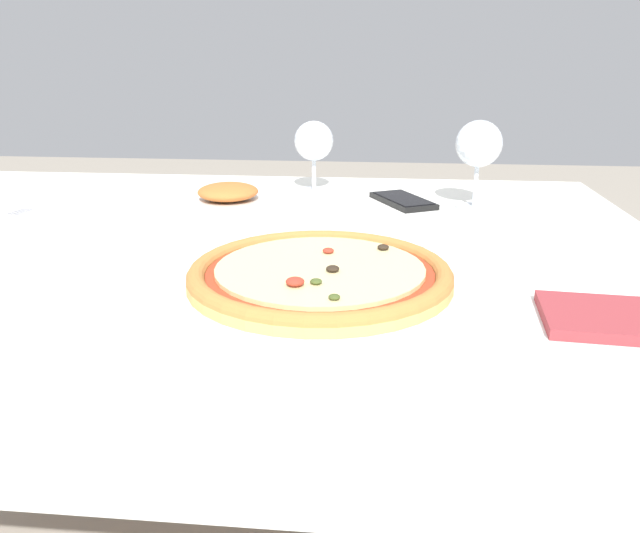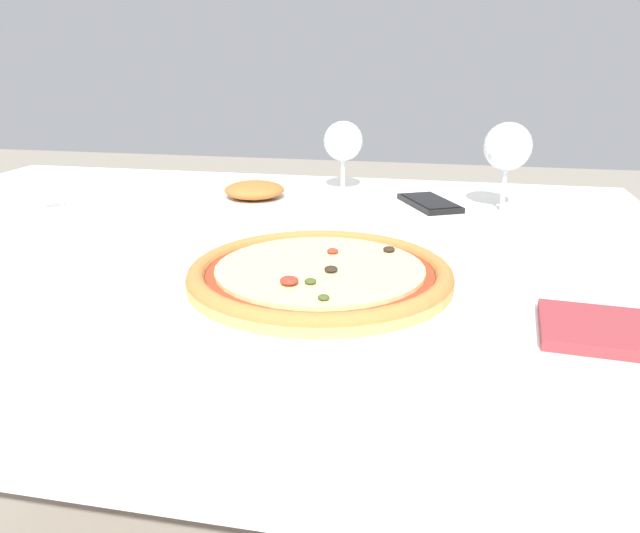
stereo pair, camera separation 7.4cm
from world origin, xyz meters
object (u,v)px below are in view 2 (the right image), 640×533
dining_table (219,289)px  side_plate (255,195)px  wine_glass_far_left (343,144)px  cell_phone (429,203)px  pizza_plate (320,277)px  fork (32,213)px  wine_glass_far_right (508,149)px

dining_table → side_plate: (-0.02, 0.26, 0.09)m
wine_glass_far_left → cell_phone: (0.18, -0.08, -0.09)m
cell_phone → side_plate: size_ratio=0.83×
pizza_plate → fork: (-0.57, 0.26, -0.01)m
side_plate → pizza_plate: bearing=-63.2°
fork → dining_table: bearing=-15.0°
dining_table → side_plate: bearing=94.6°
side_plate → wine_glass_far_left: bearing=41.3°
wine_glass_far_right → cell_phone: (-0.13, 0.03, -0.11)m
pizza_plate → cell_phone: (0.11, 0.46, -0.01)m
pizza_plate → wine_glass_far_right: bearing=61.4°
fork → side_plate: bearing=23.9°
cell_phone → wine_glass_far_left: bearing=154.8°
wine_glass_far_right → wine_glass_far_left: bearing=160.2°
dining_table → fork: (-0.38, 0.10, 0.08)m
wine_glass_far_right → side_plate: (-0.45, -0.02, -0.10)m
pizza_plate → wine_glass_far_left: wine_glass_far_left is taller
dining_table → wine_glass_far_left: bearing=72.2°
dining_table → wine_glass_far_right: 0.55m
dining_table → wine_glass_far_right: wine_glass_far_right is taller
wine_glass_far_right → cell_phone: wine_glass_far_right is taller
fork → cell_phone: bearing=16.7°
pizza_plate → cell_phone: bearing=76.5°
pizza_plate → fork: 0.63m
fork → cell_phone: cell_phone is taller
dining_table → fork: fork is taller
pizza_plate → wine_glass_far_left: 0.56m
dining_table → pizza_plate: pizza_plate is taller
wine_glass_far_left → side_plate: 0.21m
wine_glass_far_left → wine_glass_far_right: (0.30, -0.11, 0.01)m
wine_glass_far_left → side_plate: bearing=-138.7°
fork → wine_glass_far_left: bearing=29.6°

